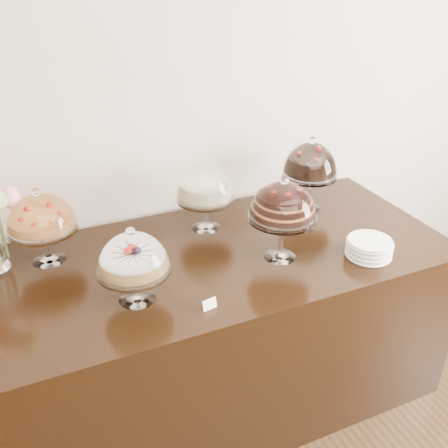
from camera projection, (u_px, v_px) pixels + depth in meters
name	position (u px, v px, depth m)	size (l,w,h in m)	color
wall_back	(217.00, 94.00, 2.60)	(5.00, 0.04, 3.00)	#BEAC99
display_counter	(220.00, 327.00, 2.58)	(2.20, 1.00, 0.90)	black
cake_stand_sugar_sponge	(133.00, 257.00, 1.95)	(0.29, 0.29, 0.34)	white
cake_stand_choco_layer	(283.00, 204.00, 2.20)	(0.31, 0.31, 0.41)	white
cake_stand_cheesecake	(205.00, 185.00, 2.47)	(0.29, 0.29, 0.39)	white
cake_stand_dark_choco	(311.00, 163.00, 2.65)	(0.30, 0.30, 0.41)	white
cake_stand_fruit_tart	(41.00, 216.00, 2.19)	(0.31, 0.31, 0.37)	white
plate_stack	(369.00, 248.00, 2.32)	(0.21, 0.21, 0.08)	white
price_card_left	(210.00, 304.00, 1.98)	(0.06, 0.01, 0.04)	white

